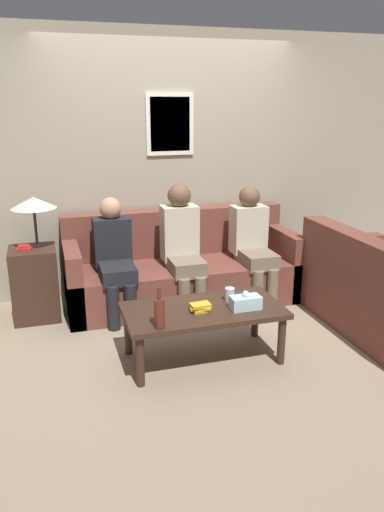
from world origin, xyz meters
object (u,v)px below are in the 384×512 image
wine_bottle (159,312)px  person_left (115,254)px  person_right (253,240)px  couch_main (182,271)px  drinking_glass (230,294)px  person_middle (182,243)px  coffee_table (203,314)px

wine_bottle → person_left: 1.30m
wine_bottle → person_right: (1.25, 1.29, 0.07)m
couch_main → drinking_glass: (0.07, -1.14, 0.17)m
drinking_glass → person_right: person_right is taller
couch_main → person_middle: (-0.04, -0.19, 0.34)m
person_right → wine_bottle: bearing=-134.1°
wine_bottle → coffee_table: bearing=30.8°
person_middle → drinking_glass: bearing=-83.2°
person_left → person_right: bearing=-0.1°
couch_main → coffee_table: couch_main is taller
couch_main → coffee_table: size_ratio=1.88×
drinking_glass → person_right: 1.15m
drinking_glass → coffee_table: bearing=-161.0°
couch_main → person_left: bearing=-165.8°
person_right → couch_main: bearing=165.6°
wine_bottle → drinking_glass: bearing=26.6°
wine_bottle → person_middle: size_ratio=0.25×
couch_main → wine_bottle: bearing=-111.1°
wine_bottle → person_right: person_right is taller
wine_bottle → person_right: bearing=45.9°
person_left → person_middle: person_middle is taller
drinking_glass → person_middle: 0.98m
wine_bottle → person_left: person_left is taller
drinking_glass → person_right: size_ratio=0.09×
person_right → person_middle: bearing=-179.1°
couch_main → drinking_glass: bearing=-86.4°
drinking_glass → person_middle: (-0.11, 0.96, 0.17)m
coffee_table → wine_bottle: wine_bottle is taller
person_right → person_left: bearing=179.9°
person_right → drinking_glass: bearing=-122.2°
person_middle → person_right: bearing=0.9°
wine_bottle → drinking_glass: (0.64, 0.32, -0.06)m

